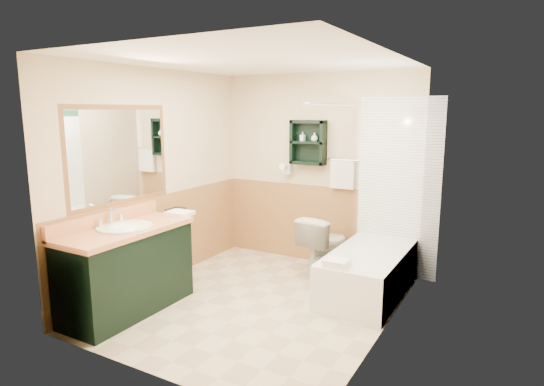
{
  "coord_description": "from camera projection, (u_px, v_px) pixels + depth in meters",
  "views": [
    {
      "loc": [
        2.28,
        -3.76,
        1.95
      ],
      "look_at": [
        0.06,
        0.2,
        1.12
      ],
      "focal_mm": 30.0,
      "sensor_mm": 36.0,
      "label": 1
    }
  ],
  "objects": [
    {
      "name": "left_wall",
      "position": [
        156.0,
        178.0,
        5.09
      ],
      "size": [
        0.04,
        3.0,
        2.4
      ],
      "primitive_type": "cube",
      "color": "beige",
      "rests_on": "ground"
    },
    {
      "name": "vanity_book",
      "position": [
        170.0,
        201.0,
        5.09
      ],
      "size": [
        0.16,
        0.03,
        0.21
      ],
      "primitive_type": "imported",
      "rotation": [
        0.0,
        0.0,
        0.07
      ],
      "color": "black",
      "rests_on": "vanity"
    },
    {
      "name": "tile_back",
      "position": [
        398.0,
        189.0,
        5.26
      ],
      "size": [
        0.95,
        0.95,
        2.1
      ],
      "primitive_type": null,
      "color": "white",
      "rests_on": "back_wall"
    },
    {
      "name": "soap_bottle_a",
      "position": [
        303.0,
        139.0,
        5.67
      ],
      "size": [
        0.07,
        0.12,
        0.05
      ],
      "primitive_type": "imported",
      "rotation": [
        0.0,
        0.0,
        -0.14
      ],
      "color": "silver",
      "rests_on": "wall_shelf"
    },
    {
      "name": "right_wall",
      "position": [
        390.0,
        200.0,
        3.82
      ],
      "size": [
        0.04,
        3.0,
        2.4
      ],
      "primitive_type": "cube",
      "color": "beige",
      "rests_on": "ground"
    },
    {
      "name": "wall_shelf",
      "position": [
        308.0,
        142.0,
        5.65
      ],
      "size": [
        0.45,
        0.15,
        0.55
      ],
      "primitive_type": "cube",
      "color": "black",
      "rests_on": "back_wall"
    },
    {
      "name": "tile_accent",
      "position": [
        409.0,
        115.0,
        4.36
      ],
      "size": [
        1.5,
        1.5,
        0.1
      ],
      "primitive_type": null,
      "color": "#134424",
      "rests_on": "right_wall"
    },
    {
      "name": "soap_bottle_b",
      "position": [
        314.0,
        138.0,
        5.59
      ],
      "size": [
        0.08,
        0.11,
        0.08
      ],
      "primitive_type": "imported",
      "rotation": [
        0.0,
        0.0,
        -0.0
      ],
      "color": "silver",
      "rests_on": "wall_shelf"
    },
    {
      "name": "tub_towel",
      "position": [
        337.0,
        263.0,
        4.34
      ],
      "size": [
        0.22,
        0.19,
        0.07
      ],
      "primitive_type": "cube",
      "color": "white",
      "rests_on": "bathtub"
    },
    {
      "name": "tile_right",
      "position": [
        406.0,
        202.0,
        4.51
      ],
      "size": [
        1.5,
        1.5,
        2.1
      ],
      "primitive_type": null,
      "color": "white",
      "rests_on": "right_wall"
    },
    {
      "name": "ceiling",
      "position": [
        256.0,
        59.0,
        4.24
      ],
      "size": [
        2.6,
        3.0,
        0.04
      ],
      "primitive_type": "cube",
      "color": "white",
      "rests_on": "back_wall"
    },
    {
      "name": "curtain_rod",
      "position": [
        337.0,
        105.0,
        4.7
      ],
      "size": [
        0.03,
        1.6,
        0.03
      ],
      "primitive_type": "cylinder",
      "rotation": [
        1.57,
        0.0,
        0.0
      ],
      "color": "silver",
      "rests_on": "back_wall"
    },
    {
      "name": "vanity",
      "position": [
        127.0,
        270.0,
        4.4
      ],
      "size": [
        0.59,
        1.33,
        0.84
      ],
      "primitive_type": "cube",
      "color": "black",
      "rests_on": "ground"
    },
    {
      "name": "hair_dryer",
      "position": [
        287.0,
        169.0,
        5.88
      ],
      "size": [
        0.1,
        0.24,
        0.18
      ],
      "primitive_type": null,
      "color": "white",
      "rests_on": "back_wall"
    },
    {
      "name": "counter_towel",
      "position": [
        180.0,
        213.0,
        4.85
      ],
      "size": [
        0.27,
        0.21,
        0.04
      ],
      "primitive_type": "cube",
      "color": "white",
      "rests_on": "vanity"
    },
    {
      "name": "towel_bar",
      "position": [
        343.0,
        160.0,
        5.51
      ],
      "size": [
        0.4,
        0.06,
        0.4
      ],
      "primitive_type": null,
      "color": "white",
      "rests_on": "back_wall"
    },
    {
      "name": "shower_curtain",
      "position": [
        341.0,
        183.0,
        5.01
      ],
      "size": [
        1.05,
        1.05,
        1.7
      ],
      "primitive_type": null,
      "color": "#C2B992",
      "rests_on": "curtain_rod"
    },
    {
      "name": "wainscot_back",
      "position": [
        316.0,
        224.0,
        5.86
      ],
      "size": [
        2.58,
        2.58,
        1.0
      ],
      "primitive_type": null,
      "color": "tan",
      "rests_on": "back_wall"
    },
    {
      "name": "mirror_frame",
      "position": [
        119.0,
        155.0,
        4.54
      ],
      "size": [
        1.3,
        1.3,
        1.0
      ],
      "primitive_type": null,
      "color": "brown",
      "rests_on": "left_wall"
    },
    {
      "name": "back_wall",
      "position": [
        319.0,
        170.0,
        5.76
      ],
      "size": [
        2.6,
        0.04,
        2.4
      ],
      "primitive_type": "cube",
      "color": "beige",
      "rests_on": "ground"
    },
    {
      "name": "floor",
      "position": [
        257.0,
        302.0,
        4.67
      ],
      "size": [
        3.0,
        3.0,
        0.0
      ],
      "primitive_type": "plane",
      "color": "#C4B48F",
      "rests_on": "ground"
    },
    {
      "name": "wainscot_left",
      "position": [
        161.0,
        238.0,
        5.2
      ],
      "size": [
        2.98,
        2.98,
        1.0
      ],
      "primitive_type": null,
      "color": "tan",
      "rests_on": "left_wall"
    },
    {
      "name": "bathtub",
      "position": [
        369.0,
        272.0,
        4.87
      ],
      "size": [
        0.71,
        1.5,
        0.47
      ],
      "primitive_type": "cube",
      "color": "silver",
      "rests_on": "ground"
    },
    {
      "name": "mirror_glass",
      "position": [
        120.0,
        155.0,
        4.54
      ],
      "size": [
        1.2,
        1.2,
        0.9
      ],
      "primitive_type": null,
      "color": "white",
      "rests_on": "left_wall"
    },
    {
      "name": "toilet",
      "position": [
        325.0,
        245.0,
        5.43
      ],
      "size": [
        0.53,
        0.78,
        0.71
      ],
      "primitive_type": "imported",
      "rotation": [
        0.0,
        0.0,
        2.96
      ],
      "color": "silver",
      "rests_on": "ground"
    }
  ]
}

